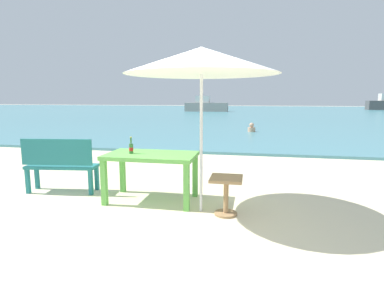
% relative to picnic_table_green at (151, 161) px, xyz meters
% --- Properties ---
extents(ground_plane, '(120.00, 120.00, 0.00)m').
position_rel_picnic_table_green_xyz_m(ground_plane, '(0.46, -0.85, -0.65)').
color(ground_plane, beige).
extents(sea_water, '(120.00, 50.00, 0.08)m').
position_rel_picnic_table_green_xyz_m(sea_water, '(0.46, 29.15, -0.61)').
color(sea_water, teal).
rests_on(sea_water, ground_plane).
extents(picnic_table_green, '(1.40, 0.80, 0.76)m').
position_rel_picnic_table_green_xyz_m(picnic_table_green, '(0.00, 0.00, 0.00)').
color(picnic_table_green, '#60B24C').
rests_on(picnic_table_green, ground_plane).
extents(beer_bottle_amber, '(0.07, 0.07, 0.26)m').
position_rel_picnic_table_green_xyz_m(beer_bottle_amber, '(-0.31, -0.05, 0.20)').
color(beer_bottle_amber, '#2D662D').
rests_on(beer_bottle_amber, picnic_table_green).
extents(patio_umbrella, '(2.10, 2.10, 2.30)m').
position_rel_picnic_table_green_xyz_m(patio_umbrella, '(0.85, -0.31, 1.47)').
color(patio_umbrella, silver).
rests_on(patio_umbrella, ground_plane).
extents(side_table_wood, '(0.44, 0.44, 0.54)m').
position_rel_picnic_table_green_xyz_m(side_table_wood, '(1.21, -0.38, -0.30)').
color(side_table_wood, '#9E7A51').
rests_on(side_table_wood, ground_plane).
extents(bench_teal_center, '(1.24, 0.51, 0.95)m').
position_rel_picnic_table_green_xyz_m(bench_teal_center, '(-1.66, 0.08, -0.11)').
color(bench_teal_center, '#237275').
rests_on(bench_teal_center, ground_plane).
extents(swimmer_person, '(0.34, 0.34, 0.41)m').
position_rel_picnic_table_green_xyz_m(swimmer_person, '(1.52, 9.73, -0.41)').
color(swimmer_person, tan).
rests_on(swimmer_person, sea_water).
extents(boat_barge, '(4.78, 1.30, 1.74)m').
position_rel_picnic_table_green_xyz_m(boat_barge, '(-3.65, 29.95, 0.05)').
color(boat_barge, gray).
rests_on(boat_barge, sea_water).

